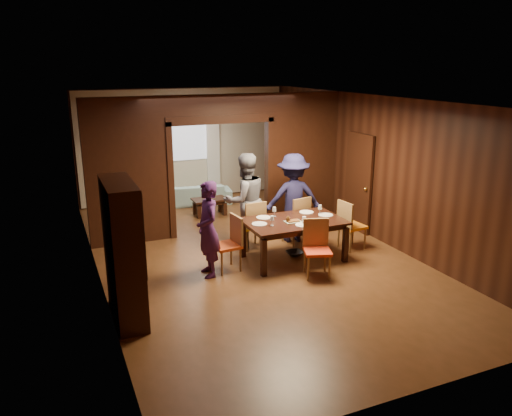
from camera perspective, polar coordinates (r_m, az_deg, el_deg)
name	(u,v)px	position (r m, az deg, el deg)	size (l,w,h in m)	color
floor	(251,255)	(9.50, -0.62, -5.42)	(9.00, 9.00, 0.00)	#523117
ceiling	(250,99)	(8.84, -0.68, 12.31)	(5.50, 9.00, 0.02)	silver
room_walls	(217,160)	(10.78, -4.51, 5.52)	(5.52, 9.01, 2.90)	black
person_purple	(208,229)	(8.41, -5.51, -2.43)	(0.60, 0.39, 1.65)	#401A4C
person_grey	(245,200)	(9.71, -1.27, 0.87)	(0.90, 0.70, 1.86)	slate
person_navy	(293,198)	(10.03, 4.25, 1.14)	(1.16, 0.67, 1.79)	#181739
sofa	(196,194)	(12.91, -6.83, 1.60)	(1.76, 0.69, 0.51)	#9BC8CB
serving_bowl	(296,215)	(9.26, 4.54, -0.81)	(0.32, 0.32, 0.08)	black
dining_table	(294,240)	(9.21, 4.32, -3.64)	(1.79, 1.11, 0.76)	black
coffee_table	(210,207)	(11.95, -5.31, 0.15)	(0.80, 0.50, 0.40)	black
chair_left	(226,244)	(8.70, -3.41, -4.12)	(0.44, 0.44, 0.97)	#C64012
chair_right	(352,225)	(9.87, 10.96, -1.87)	(0.44, 0.44, 0.97)	orange
chair_far_l	(251,224)	(9.72, -0.55, -1.85)	(0.44, 0.44, 0.97)	#C07912
chair_far_r	(295,219)	(10.04, 4.52, -1.30)	(0.44, 0.44, 0.97)	#C14012
chair_near	(317,249)	(8.50, 7.04, -4.72)	(0.44, 0.44, 0.97)	red
hutch	(123,252)	(7.16, -14.93, -4.87)	(0.40, 1.20, 2.00)	black
door_right	(358,183)	(10.85, 11.62, 2.85)	(0.06, 0.90, 2.10)	black
window_far	(185,135)	(13.16, -8.16, 8.24)	(1.20, 0.03, 1.30)	silver
curtain_left	(157,155)	(13.02, -11.23, 6.00)	(0.35, 0.06, 2.40)	white
curtain_right	(213,151)	(13.40, -4.92, 6.55)	(0.35, 0.06, 2.40)	white
plate_left	(259,224)	(8.84, 0.39, -1.83)	(0.27, 0.27, 0.01)	silver
plate_far_l	(264,217)	(9.20, 0.87, -1.09)	(0.27, 0.27, 0.01)	white
plate_far_r	(306,212)	(9.57, 5.78, -0.47)	(0.27, 0.27, 0.01)	white
plate_right	(326,215)	(9.44, 7.97, -0.79)	(0.27, 0.27, 0.01)	white
plate_near	(303,225)	(8.82, 5.38, -1.93)	(0.27, 0.27, 0.01)	white
platter_a	(293,221)	(8.97, 4.25, -1.51)	(0.30, 0.20, 0.04)	gray
platter_b	(314,221)	(9.01, 6.69, -1.51)	(0.30, 0.20, 0.04)	gray
wineglass_left	(272,221)	(8.74, 1.84, -1.47)	(0.08, 0.08, 0.18)	white
wineglass_far	(274,212)	(9.26, 2.10, -0.43)	(0.08, 0.08, 0.18)	silver
wineglass_right	(320,210)	(9.47, 7.32, -0.17)	(0.08, 0.08, 0.18)	silver
tumbler	(304,220)	(8.86, 5.52, -1.43)	(0.07, 0.07, 0.14)	white
condiment_jar	(288,219)	(8.94, 3.70, -1.31)	(0.08, 0.08, 0.11)	#4C2C11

